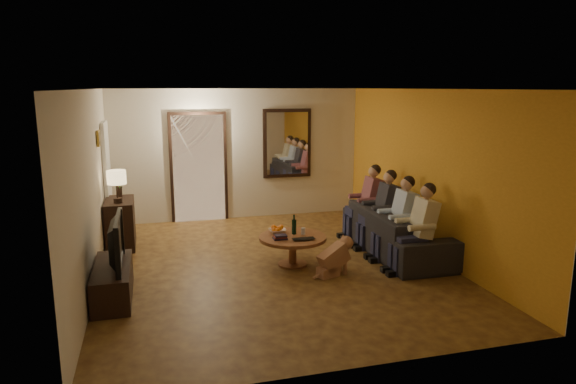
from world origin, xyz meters
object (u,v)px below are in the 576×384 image
object	(u,v)px
tv_stand	(113,282)
dog	(334,256)
tv	(110,242)
wine_bottle	(294,224)
dresser	(120,223)
table_lamp	(117,186)
person_d	(368,204)
person_b	(400,221)
sofa	(396,231)
bowl	(277,231)
laptop	(305,240)
person_c	(383,212)
person_a	(419,232)
coffee_table	(293,251)

from	to	relation	value
tv_stand	dog	world-z (taller)	dog
tv	dog	distance (m)	3.01
wine_bottle	dresser	bearing A→B (deg)	149.27
table_lamp	tv	world-z (taller)	table_lamp
person_d	person_b	bearing A→B (deg)	-90.00
person_b	dog	bearing A→B (deg)	-160.96
table_lamp	person_d	distance (m)	4.25
table_lamp	sofa	xyz separation A→B (m)	(4.31, -1.25, -0.71)
person_b	sofa	bearing A→B (deg)	71.57
bowl	wine_bottle	distance (m)	0.29
dog	laptop	bearing A→B (deg)	123.02
dresser	wine_bottle	xyz separation A→B (m)	(2.58, -1.53, 0.21)
person_c	sofa	bearing A→B (deg)	-71.57
tv_stand	bowl	size ratio (longest dim) A/B	4.98
person_a	dresser	bearing A→B (deg)	150.59
dog	wine_bottle	bearing A→B (deg)	103.14
sofa	wine_bottle	distance (m)	1.75
bowl	tv_stand	bearing A→B (deg)	-160.94
dog	wine_bottle	distance (m)	0.84
dog	laptop	size ratio (longest dim) A/B	1.70
tv	wine_bottle	xyz separation A→B (m)	(2.58, 0.69, -0.14)
dresser	tv	xyz separation A→B (m)	(0.00, -2.22, 0.34)
tv_stand	dog	distance (m)	2.98
bowl	wine_bottle	bearing A→B (deg)	-27.55
tv	person_d	xyz separation A→B (m)	(4.21, 1.65, -0.14)
coffee_table	person_d	bearing A→B (deg)	32.27
tv	bowl	world-z (taller)	tv
wine_bottle	table_lamp	bearing A→B (deg)	153.02
table_lamp	wine_bottle	xyz separation A→B (m)	(2.58, -1.31, -0.46)
dresser	person_a	world-z (taller)	person_a
person_c	coffee_table	bearing A→B (deg)	-164.67
dog	bowl	size ratio (longest dim) A/B	2.16
person_d	dog	distance (m)	2.06
wine_bottle	coffee_table	bearing A→B (deg)	-116.57
tv_stand	wine_bottle	xyz separation A→B (m)	(2.58, 0.69, 0.39)
person_a	person_d	xyz separation A→B (m)	(0.00, 1.80, 0.00)
sofa	person_c	bearing A→B (deg)	19.72
person_d	coffee_table	bearing A→B (deg)	-147.73
table_lamp	person_b	world-z (taller)	table_lamp
laptop	person_c	bearing A→B (deg)	24.94
dresser	bowl	distance (m)	2.74
person_d	coffee_table	size ratio (longest dim) A/B	1.19
tv	person_b	bearing A→B (deg)	-83.88
coffee_table	person_c	bearing A→B (deg)	15.33
sofa	dog	size ratio (longest dim) A/B	4.34
tv	person_d	distance (m)	4.52
dresser	tv_stand	distance (m)	2.23
tv	person_d	bearing A→B (deg)	-68.57
dog	bowl	xyz separation A→B (m)	(-0.63, 0.78, 0.20)
laptop	dog	bearing A→B (deg)	-39.25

